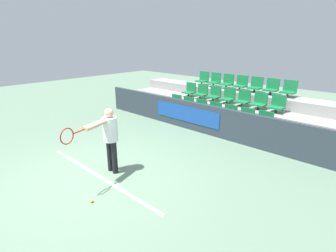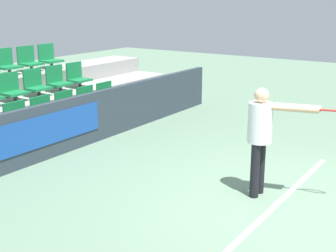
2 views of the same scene
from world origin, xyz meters
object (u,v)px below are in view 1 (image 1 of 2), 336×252
(stadium_chair_12, at_px, (259,102))
(stadium_chair_20, at_px, (289,90))
(stadium_chair_3, at_px, (214,111))
(tennis_player, at_px, (108,134))
(stadium_chair_1, at_px, (187,105))
(stadium_chair_14, at_px, (203,79))
(stadium_chair_5, at_px, (246,118))
(stadium_chair_13, at_px, (277,105))
(stadium_chair_2, at_px, (200,108))
(stadium_chair_0, at_px, (175,103))
(stadium_chair_6, at_px, (264,122))
(stadium_chair_19, at_px, (272,87))
(stadium_chair_9, at_px, (214,94))
(stadium_chair_18, at_px, (256,85))
(stadium_chair_16, at_px, (227,82))
(tennis_ball, at_px, (92,201))
(stadium_chair_10, at_px, (228,97))
(stadium_chair_15, at_px, (215,80))
(stadium_chair_8, at_px, (201,92))
(stadium_chair_11, at_px, (243,99))
(stadium_chair_17, at_px, (241,84))
(stadium_chair_7, at_px, (190,90))

(stadium_chair_12, bearing_deg, stadium_chair_20, 56.17)
(stadium_chair_3, height_order, tennis_player, tennis_player)
(stadium_chair_1, relative_size, stadium_chair_14, 1.00)
(stadium_chair_5, xyz_separation_m, stadium_chair_13, (0.61, 0.90, 0.37))
(stadium_chair_2, xyz_separation_m, stadium_chair_3, (0.61, 0.00, 0.00))
(stadium_chair_0, xyz_separation_m, stadium_chair_6, (3.64, 0.00, 0.00))
(stadium_chair_19, height_order, stadium_chair_20, same)
(stadium_chair_19, bearing_deg, tennis_player, -100.39)
(stadium_chair_19, relative_size, stadium_chair_20, 1.00)
(stadium_chair_3, distance_m, stadium_chair_9, 1.15)
(stadium_chair_18, height_order, stadium_chair_19, same)
(stadium_chair_16, relative_size, stadium_chair_18, 1.00)
(stadium_chair_9, bearing_deg, tennis_ball, -77.54)
(stadium_chair_13, bearing_deg, stadium_chair_16, 159.54)
(stadium_chair_0, height_order, stadium_chair_10, stadium_chair_10)
(stadium_chair_15, xyz_separation_m, stadium_chair_19, (2.42, 0.00, 0.00))
(stadium_chair_5, bearing_deg, tennis_ball, -94.50)
(stadium_chair_8, relative_size, stadium_chair_10, 1.00)
(stadium_chair_5, height_order, stadium_chair_8, stadium_chair_8)
(stadium_chair_6, distance_m, stadium_chair_15, 3.61)
(stadium_chair_1, xyz_separation_m, stadium_chair_8, (0.00, 0.90, 0.37))
(stadium_chair_1, xyz_separation_m, stadium_chair_15, (0.00, 1.81, 0.74))
(stadium_chair_11, relative_size, stadium_chair_19, 1.00)
(tennis_player, xyz_separation_m, tennis_ball, (0.72, -0.98, -0.94))
(stadium_chair_12, relative_size, tennis_player, 0.36)
(stadium_chair_16, bearing_deg, stadium_chair_14, 180.00)
(stadium_chair_0, relative_size, stadium_chair_14, 1.00)
(stadium_chair_9, height_order, stadium_chair_10, same)
(stadium_chair_8, distance_m, stadium_chair_20, 3.18)
(stadium_chair_2, xyz_separation_m, stadium_chair_8, (-0.61, 0.90, 0.37))
(stadium_chair_3, xyz_separation_m, stadium_chair_19, (1.21, 1.81, 0.74))
(stadium_chair_8, bearing_deg, stadium_chair_5, -20.46)
(stadium_chair_1, xyz_separation_m, stadium_chair_9, (0.61, 0.90, 0.37))
(stadium_chair_0, height_order, stadium_chair_17, stadium_chair_17)
(stadium_chair_7, height_order, tennis_ball, stadium_chair_7)
(stadium_chair_10, bearing_deg, stadium_chair_15, 143.27)
(stadium_chair_12, bearing_deg, stadium_chair_7, 180.00)
(stadium_chair_13, bearing_deg, stadium_chair_0, -166.03)
(stadium_chair_16, bearing_deg, stadium_chair_0, -123.83)
(stadium_chair_2, xyz_separation_m, stadium_chair_10, (0.61, 0.90, 0.37))
(stadium_chair_9, bearing_deg, stadium_chair_7, 180.00)
(stadium_chair_15, height_order, tennis_player, stadium_chair_15)
(stadium_chair_6, xyz_separation_m, stadium_chair_11, (-1.21, 0.90, 0.37))
(stadium_chair_0, bearing_deg, stadium_chair_11, 20.46)
(stadium_chair_12, relative_size, stadium_chair_16, 1.00)
(stadium_chair_1, xyz_separation_m, stadium_chair_3, (1.21, 0.00, 0.00))
(stadium_chair_7, height_order, stadium_chair_15, stadium_chair_15)
(stadium_chair_7, xyz_separation_m, stadium_chair_20, (3.64, 0.90, 0.37))
(stadium_chair_0, relative_size, stadium_chair_1, 1.00)
(stadium_chair_16, xyz_separation_m, stadium_chair_20, (2.42, 0.00, 0.00))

